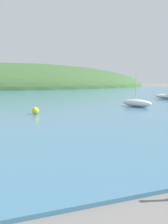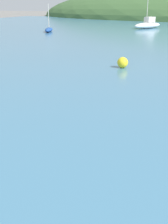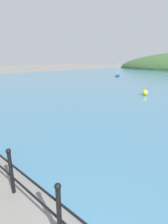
% 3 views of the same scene
% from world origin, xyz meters
% --- Properties ---
extents(boat_nearest_quay, '(1.68, 2.88, 2.66)m').
position_xyz_m(boat_nearest_quay, '(-17.25, 30.04, 0.32)').
color(boat_nearest_quay, '#1E4793').
rests_on(boat_nearest_quay, water).
extents(mooring_buoy, '(0.48, 0.48, 0.48)m').
position_xyz_m(mooring_buoy, '(-5.38, 15.23, 0.34)').
color(mooring_buoy, yellow).
rests_on(mooring_buoy, water).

